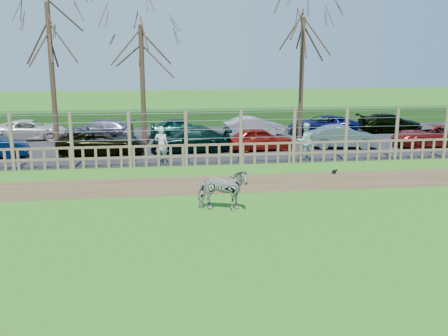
{
  "coord_description": "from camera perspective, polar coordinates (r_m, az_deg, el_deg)",
  "views": [
    {
      "loc": [
        -1.2,
        -14.18,
        4.9
      ],
      "look_at": [
        1.0,
        2.5,
        1.1
      ],
      "focal_mm": 40.0,
      "sensor_mm": 36.0,
      "label": 1
    }
  ],
  "objects": [
    {
      "name": "ground",
      "position": [
        15.05,
        -2.55,
        -6.29
      ],
      "size": [
        120.0,
        120.0,
        0.0
      ],
      "primitive_type": "plane",
      "color": "#529833",
      "rests_on": "ground"
    },
    {
      "name": "dirt_strip",
      "position": [
        19.35,
        -3.72,
        -1.96
      ],
      "size": [
        34.0,
        2.8,
        0.01
      ],
      "primitive_type": "cube",
      "color": "brown",
      "rests_on": "ground"
    },
    {
      "name": "asphalt",
      "position": [
        29.11,
        -5.05,
        3.03
      ],
      "size": [
        44.0,
        13.0,
        0.04
      ],
      "primitive_type": "cube",
      "color": "#232326",
      "rests_on": "ground"
    },
    {
      "name": "hedge",
      "position": [
        35.96,
        -5.57,
        5.72
      ],
      "size": [
        46.0,
        2.0,
        1.1
      ],
      "primitive_type": "cube",
      "color": "#1E4716",
      "rests_on": "ground"
    },
    {
      "name": "fence",
      "position": [
        22.58,
        -4.35,
        2.24
      ],
      "size": [
        30.16,
        0.16,
        2.5
      ],
      "color": "brown",
      "rests_on": "ground"
    },
    {
      "name": "tree_left",
      "position": [
        27.21,
        -19.3,
        13.54
      ],
      "size": [
        4.8,
        4.8,
        7.88
      ],
      "color": "#3D2B1E",
      "rests_on": "ground"
    },
    {
      "name": "tree_mid",
      "position": [
        27.69,
        -9.39,
        12.49
      ],
      "size": [
        4.8,
        4.8,
        6.83
      ],
      "color": "#3D2B1E",
      "rests_on": "ground"
    },
    {
      "name": "tree_right",
      "position": [
        29.35,
        8.95,
        13.24
      ],
      "size": [
        4.8,
        4.8,
        7.35
      ],
      "color": "#3D2B1E",
      "rests_on": "ground"
    },
    {
      "name": "zebra",
      "position": [
        16.02,
        -0.17,
        -2.51
      ],
      "size": [
        1.75,
        1.05,
        1.38
      ],
      "primitive_type": "imported",
      "rotation": [
        0.0,
        0.0,
        1.37
      ],
      "color": "gray",
      "rests_on": "ground"
    },
    {
      "name": "visitor_a",
      "position": [
        23.04,
        -7.16,
        2.64
      ],
      "size": [
        0.72,
        0.57,
        1.72
      ],
      "primitive_type": "imported",
      "rotation": [
        0.0,
        0.0,
        2.87
      ],
      "color": "silver",
      "rests_on": "asphalt"
    },
    {
      "name": "visitor_b",
      "position": [
        24.23,
        9.25,
        3.06
      ],
      "size": [
        0.9,
        0.74,
        1.72
      ],
      "primitive_type": "imported",
      "rotation": [
        0.0,
        0.0,
        3.25
      ],
      "color": "silver",
      "rests_on": "asphalt"
    },
    {
      "name": "crow",
      "position": [
        21.66,
        12.49,
        -0.39
      ],
      "size": [
        0.24,
        0.18,
        0.2
      ],
      "color": "black",
      "rests_on": "ground"
    },
    {
      "name": "car_2",
      "position": [
        25.63,
        -13.79,
        2.79
      ],
      "size": [
        4.32,
        1.99,
        1.2
      ],
      "primitive_type": "imported",
      "rotation": [
        0.0,
        0.0,
        1.57
      ],
      "color": "black",
      "rests_on": "asphalt"
    },
    {
      "name": "car_3",
      "position": [
        25.83,
        -3.83,
        3.2
      ],
      "size": [
        4.15,
        1.71,
        1.2
      ],
      "primitive_type": "imported",
      "rotation": [
        0.0,
        0.0,
        4.72
      ],
      "color": "black",
      "rests_on": "asphalt"
    },
    {
      "name": "car_4",
      "position": [
        26.23,
        4.04,
        3.35
      ],
      "size": [
        3.67,
        1.83,
        1.2
      ],
      "primitive_type": "imported",
      "rotation": [
        0.0,
        0.0,
        1.69
      ],
      "color": "maroon",
      "rests_on": "asphalt"
    },
    {
      "name": "car_5",
      "position": [
        27.52,
        13.4,
        3.47
      ],
      "size": [
        3.78,
        1.74,
        1.2
      ],
      "primitive_type": "imported",
      "rotation": [
        0.0,
        0.0,
        1.44
      ],
      "color": "slate",
      "rests_on": "asphalt"
    },
    {
      "name": "car_6",
      "position": [
        29.48,
        22.65,
        3.44
      ],
      "size": [
        4.34,
        2.04,
        1.2
      ],
      "primitive_type": "imported",
      "rotation": [
        0.0,
        0.0,
        4.72
      ],
      "color": "maroon",
      "rests_on": "asphalt"
    },
    {
      "name": "car_8",
      "position": [
        31.47,
        -21.22,
        4.08
      ],
      "size": [
        4.42,
        2.23,
        1.2
      ],
      "primitive_type": "imported",
      "rotation": [
        0.0,
        0.0,
        1.63
      ],
      "color": "silver",
      "rests_on": "asphalt"
    },
    {
      "name": "car_9",
      "position": [
        30.41,
        -14.14,
        4.29
      ],
      "size": [
        4.26,
        2.02,
        1.2
      ],
      "primitive_type": "imported",
      "rotation": [
        0.0,
        0.0,
        4.63
      ],
      "color": "#515266",
      "rests_on": "asphalt"
    },
    {
      "name": "car_10",
      "position": [
        30.47,
        -5.12,
        4.64
      ],
      "size": [
        3.56,
        1.52,
        1.2
      ],
      "primitive_type": "imported",
      "rotation": [
        0.0,
        0.0,
        1.6
      ],
      "color": "#0E4036",
      "rests_on": "asphalt"
    },
    {
      "name": "car_11",
      "position": [
        30.9,
        3.38,
        4.78
      ],
      "size": [
        3.78,
        1.76,
        1.2
      ],
      "primitive_type": "imported",
      "rotation": [
        0.0,
        0.0,
        1.71
      ],
      "color": "#BCADB9",
      "rests_on": "asphalt"
    },
    {
      "name": "car_12",
      "position": [
        32.16,
        11.21,
        4.87
      ],
      "size": [
        4.5,
        2.42,
        1.2
      ],
      "primitive_type": "imported",
      "rotation": [
        0.0,
        0.0,
        4.61
      ],
      "color": "#0B104A",
      "rests_on": "asphalt"
    },
    {
      "name": "car_13",
      "position": [
        34.14,
        18.42,
        4.91
      ],
      "size": [
        4.22,
        1.89,
        1.2
      ],
      "primitive_type": "imported",
      "rotation": [
        0.0,
        0.0,
        1.52
      ],
      "color": "black",
      "rests_on": "asphalt"
    }
  ]
}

